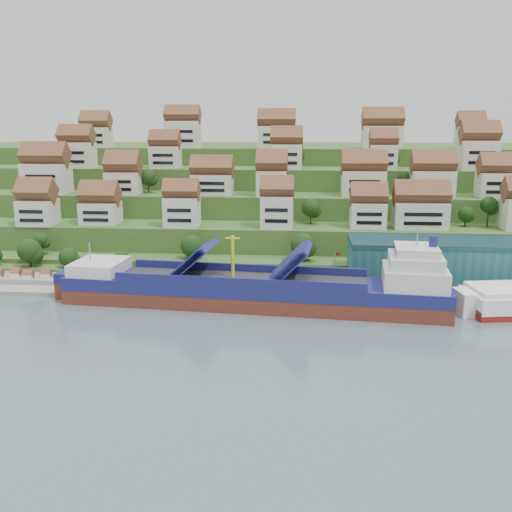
{
  "coord_description": "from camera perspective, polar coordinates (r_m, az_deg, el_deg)",
  "views": [
    {
      "loc": [
        9.91,
        -122.45,
        40.24
      ],
      "look_at": [
        -1.19,
        14.0,
        8.0
      ],
      "focal_mm": 40.0,
      "sensor_mm": 36.0,
      "label": 1
    }
  ],
  "objects": [
    {
      "name": "warehouse",
      "position": [
        149.36,
        20.89,
        -0.42
      ],
      "size": [
        60.0,
        15.0,
        10.0
      ],
      "primitive_type": "cube",
      "color": "#235A5F",
      "rests_on": "quay"
    },
    {
      "name": "ground",
      "position": [
        129.27,
        0.02,
        -4.88
      ],
      "size": [
        300.0,
        300.0,
        0.0
      ],
      "primitive_type": "plane",
      "color": "slate",
      "rests_on": "ground"
    },
    {
      "name": "hillside_village",
      "position": [
        184.15,
        1.96,
        8.3
      ],
      "size": [
        154.95,
        62.82,
        29.63
      ],
      "color": "beige",
      "rests_on": "ground"
    },
    {
      "name": "cargo_ship",
      "position": [
        127.32,
        0.68,
        -3.5
      ],
      "size": [
        86.15,
        20.75,
        19.02
      ],
      "rotation": [
        0.0,
        0.0,
        -0.09
      ],
      "color": "#5F291D",
      "rests_on": "ground"
    },
    {
      "name": "flagpole",
      "position": [
        136.83,
        7.95,
        -0.99
      ],
      "size": [
        1.28,
        0.16,
        8.0
      ],
      "color": "gray",
      "rests_on": "quay"
    },
    {
      "name": "pebble_beach",
      "position": [
        155.78,
        -21.4,
        -2.47
      ],
      "size": [
        45.0,
        20.0,
        1.0
      ],
      "primitive_type": "cube",
      "color": "gray",
      "rests_on": "ground"
    },
    {
      "name": "hillside",
      "position": [
        228.15,
        2.13,
        5.79
      ],
      "size": [
        260.0,
        128.0,
        31.0
      ],
      "color": "#2D4C1E",
      "rests_on": "ground"
    },
    {
      "name": "hillside_trees",
      "position": [
        170.2,
        -1.22,
        5.42
      ],
      "size": [
        139.69,
        62.8,
        30.99
      ],
      "color": "#1B3D14",
      "rests_on": "ground"
    },
    {
      "name": "beach_huts",
      "position": [
        155.19,
        -22.31,
        -1.99
      ],
      "size": [
        14.4,
        3.7,
        2.2
      ],
      "color": "white",
      "rests_on": "pebble_beach"
    },
    {
      "name": "quay",
      "position": [
        143.27,
        8.52,
        -2.75
      ],
      "size": [
        180.0,
        14.0,
        2.2
      ],
      "primitive_type": "cube",
      "color": "gray",
      "rests_on": "ground"
    }
  ]
}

